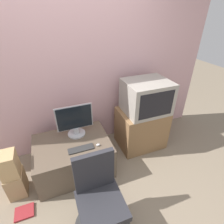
{
  "coord_description": "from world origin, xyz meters",
  "views": [
    {
      "loc": [
        -0.29,
        -1.06,
        2.0
      ],
      "look_at": [
        0.46,
        0.9,
        0.72
      ],
      "focal_mm": 28.0,
      "sensor_mm": 36.0,
      "label": 1
    }
  ],
  "objects_px": {
    "mouse": "(98,145)",
    "cardboard_box_lower": "(17,183)",
    "main_monitor": "(75,121)",
    "keyboard": "(81,149)",
    "office_chair": "(100,204)",
    "book": "(24,212)",
    "crt_tv": "(146,97)"
  },
  "relations": [
    {
      "from": "book",
      "to": "keyboard",
      "type": "bearing_deg",
      "value": 19.99
    },
    {
      "from": "keyboard",
      "to": "crt_tv",
      "type": "distance_m",
      "value": 1.17
    },
    {
      "from": "keyboard",
      "to": "mouse",
      "type": "relative_size",
      "value": 6.26
    },
    {
      "from": "main_monitor",
      "to": "mouse",
      "type": "distance_m",
      "value": 0.45
    },
    {
      "from": "book",
      "to": "mouse",
      "type": "bearing_deg",
      "value": 14.83
    },
    {
      "from": "crt_tv",
      "to": "cardboard_box_lower",
      "type": "bearing_deg",
      "value": -172.21
    },
    {
      "from": "mouse",
      "to": "cardboard_box_lower",
      "type": "relative_size",
      "value": 0.15
    },
    {
      "from": "crt_tv",
      "to": "cardboard_box_lower",
      "type": "xyz_separation_m",
      "value": [
        -1.87,
        -0.26,
        -0.71
      ]
    },
    {
      "from": "main_monitor",
      "to": "office_chair",
      "type": "relative_size",
      "value": 0.55
    },
    {
      "from": "keyboard",
      "to": "office_chair",
      "type": "xyz_separation_m",
      "value": [
        0.03,
        -0.68,
        -0.14
      ]
    },
    {
      "from": "mouse",
      "to": "office_chair",
      "type": "height_order",
      "value": "office_chair"
    },
    {
      "from": "main_monitor",
      "to": "book",
      "type": "distance_m",
      "value": 1.18
    },
    {
      "from": "keyboard",
      "to": "book",
      "type": "height_order",
      "value": "keyboard"
    },
    {
      "from": "mouse",
      "to": "office_chair",
      "type": "relative_size",
      "value": 0.06
    },
    {
      "from": "keyboard",
      "to": "cardboard_box_lower",
      "type": "height_order",
      "value": "keyboard"
    },
    {
      "from": "keyboard",
      "to": "book",
      "type": "distance_m",
      "value": 0.92
    },
    {
      "from": "cardboard_box_lower",
      "to": "crt_tv",
      "type": "bearing_deg",
      "value": 7.79
    },
    {
      "from": "cardboard_box_lower",
      "to": "main_monitor",
      "type": "bearing_deg",
      "value": 19.44
    },
    {
      "from": "office_chair",
      "to": "cardboard_box_lower",
      "type": "distance_m",
      "value": 1.11
    },
    {
      "from": "book",
      "to": "crt_tv",
      "type": "bearing_deg",
      "value": 17.28
    },
    {
      "from": "crt_tv",
      "to": "office_chair",
      "type": "height_order",
      "value": "crt_tv"
    },
    {
      "from": "keyboard",
      "to": "crt_tv",
      "type": "bearing_deg",
      "value": 15.31
    },
    {
      "from": "book",
      "to": "main_monitor",
      "type": "bearing_deg",
      "value": 38.15
    },
    {
      "from": "office_chair",
      "to": "book",
      "type": "relative_size",
      "value": 4.35
    },
    {
      "from": "main_monitor",
      "to": "mouse",
      "type": "height_order",
      "value": "main_monitor"
    },
    {
      "from": "crt_tv",
      "to": "keyboard",
      "type": "bearing_deg",
      "value": -164.69
    },
    {
      "from": "main_monitor",
      "to": "keyboard",
      "type": "relative_size",
      "value": 1.51
    },
    {
      "from": "keyboard",
      "to": "office_chair",
      "type": "bearing_deg",
      "value": -87.84
    },
    {
      "from": "keyboard",
      "to": "crt_tv",
      "type": "relative_size",
      "value": 0.5
    },
    {
      "from": "mouse",
      "to": "office_chair",
      "type": "bearing_deg",
      "value": -106.33
    },
    {
      "from": "mouse",
      "to": "crt_tv",
      "type": "distance_m",
      "value": 0.98
    },
    {
      "from": "main_monitor",
      "to": "cardboard_box_lower",
      "type": "xyz_separation_m",
      "value": [
        -0.82,
        -0.29,
        -0.52
      ]
    }
  ]
}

